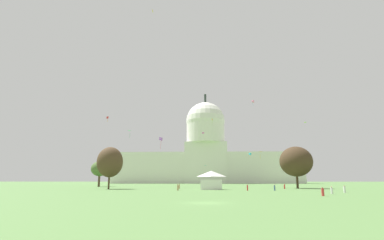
{
  "coord_description": "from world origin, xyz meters",
  "views": [
    {
      "loc": [
        0.02,
        -37.95,
        2.8
      ],
      "look_at": [
        -5.8,
        88.23,
        28.01
      ],
      "focal_mm": 28.0,
      "sensor_mm": 36.0,
      "label": 1
    }
  ],
  "objects": [
    {
      "name": "ground_plane",
      "position": [
        0.0,
        0.0,
        0.0
      ],
      "size": [
        800.0,
        800.0,
        0.0
      ],
      "primitive_type": "plane",
      "color": "#567F42"
    },
    {
      "name": "capitol_building",
      "position": [
        -0.06,
        190.83,
        23.37
      ],
      "size": [
        142.86,
        29.9,
        69.22
      ],
      "color": "silver",
      "rests_on": "ground_plane"
    },
    {
      "name": "event_tent",
      "position": [
        1.58,
        50.17,
        2.62
      ],
      "size": [
        6.57,
        5.02,
        5.3
      ],
      "rotation": [
        0.0,
        0.0,
        -0.09
      ],
      "color": "white",
      "rests_on": "ground_plane"
    },
    {
      "name": "tree_west_mid",
      "position": [
        -43.38,
        83.9,
        7.12
      ],
      "size": [
        9.42,
        9.49,
        10.22
      ],
      "color": "brown",
      "rests_on": "ground_plane"
    },
    {
      "name": "tree_east_near",
      "position": [
        29.84,
        63.24,
        8.68
      ],
      "size": [
        14.25,
        14.18,
        13.64
      ],
      "color": "#42301E",
      "rests_on": "ground_plane"
    },
    {
      "name": "tree_west_near",
      "position": [
        -29.64,
        53.95,
        8.11
      ],
      "size": [
        8.91,
        8.39,
        12.78
      ],
      "color": "#4C3823",
      "rests_on": "ground_plane"
    },
    {
      "name": "person_red_near_tree_west",
      "position": [
        10.74,
        42.1,
        0.74
      ],
      "size": [
        0.49,
        0.49,
        1.61
      ],
      "rotation": [
        0.0,
        0.0,
        2.43
      ],
      "color": "red",
      "rests_on": "ground_plane"
    },
    {
      "name": "person_tan_deep_crowd",
      "position": [
        -7.44,
        42.57,
        0.75
      ],
      "size": [
        0.62,
        0.62,
        1.67
      ],
      "rotation": [
        0.0,
        0.0,
        3.58
      ],
      "color": "tan",
      "rests_on": "ground_plane"
    },
    {
      "name": "person_white_near_tent",
      "position": [
        29.96,
        29.86,
        0.72
      ],
      "size": [
        0.61,
        0.61,
        1.62
      ],
      "rotation": [
        0.0,
        0.0,
        2.76
      ],
      "color": "silver",
      "rests_on": "ground_plane"
    },
    {
      "name": "person_red_mid_right",
      "position": [
        20.37,
        16.66,
        0.69
      ],
      "size": [
        0.48,
        0.48,
        1.54
      ],
      "rotation": [
        0.0,
        0.0,
        1.49
      ],
      "color": "red",
      "rests_on": "ground_plane"
    },
    {
      "name": "person_white_mid_center",
      "position": [
        25.13,
        24.62,
        0.67
      ],
      "size": [
        0.59,
        0.59,
        1.51
      ],
      "rotation": [
        0.0,
        0.0,
        4.22
      ],
      "color": "silver",
      "rests_on": "ground_plane"
    },
    {
      "name": "person_tan_mid_left",
      "position": [
        -8.49,
        58.77,
        0.67
      ],
      "size": [
        0.59,
        0.59,
        1.49
      ],
      "rotation": [
        0.0,
        0.0,
        5.69
      ],
      "color": "tan",
      "rests_on": "ground_plane"
    },
    {
      "name": "person_denim_front_left",
      "position": [
        17.84,
        42.7,
        0.76
      ],
      "size": [
        0.36,
        0.36,
        1.62
      ],
      "rotation": [
        0.0,
        0.0,
        1.55
      ],
      "color": "#3D5684",
      "rests_on": "ground_plane"
    },
    {
      "name": "person_red_near_tree_east",
      "position": [
        24.14,
        57.48,
        0.71
      ],
      "size": [
        0.48,
        0.48,
        1.56
      ],
      "rotation": [
        0.0,
        0.0,
        4.49
      ],
      "color": "red",
      "rests_on": "ground_plane"
    },
    {
      "name": "kite_orange_high",
      "position": [
        4.27,
        150.01,
        39.89
      ],
      "size": [
        0.58,
        0.62,
        4.26
      ],
      "rotation": [
        0.0,
        0.0,
        3.25
      ],
      "color": "orange"
    },
    {
      "name": "kite_turquoise_low",
      "position": [
        -0.65,
        150.59,
        11.19
      ],
      "size": [
        1.58,
        1.75,
        0.19
      ],
      "rotation": [
        0.0,
        0.0,
        5.39
      ],
      "color": "teal"
    },
    {
      "name": "kite_violet_mid",
      "position": [
        -17.54,
        77.69,
        18.42
      ],
      "size": [
        1.34,
        1.32,
        4.47
      ],
      "rotation": [
        0.0,
        0.0,
        4.13
      ],
      "color": "purple"
    },
    {
      "name": "kite_magenta_mid",
      "position": [
        -1.61,
        161.73,
        33.75
      ],
      "size": [
        1.24,
        1.24,
        1.0
      ],
      "rotation": [
        0.0,
        0.0,
        2.3
      ],
      "color": "#D1339E"
    },
    {
      "name": "kite_cyan_low",
      "position": [
        19.74,
        96.67,
        14.03
      ],
      "size": [
        1.17,
        1.15,
        0.99
      ],
      "rotation": [
        0.0,
        0.0,
        2.16
      ],
      "color": "#33BCDB"
    },
    {
      "name": "kite_white_low",
      "position": [
        21.27,
        102.85,
        14.64
      ],
      "size": [
        1.07,
        1.37,
        3.75
      ],
      "rotation": [
        0.0,
        0.0,
        1.08
      ],
      "color": "white"
    },
    {
      "name": "kite_green_mid",
      "position": [
        -32.55,
        88.09,
        23.11
      ],
      "size": [
        1.48,
        1.41,
        2.92
      ],
      "rotation": [
        0.0,
        0.0,
        0.73
      ],
      "color": "green"
    },
    {
      "name": "kite_yellow_high",
      "position": [
        -17.71,
        54.16,
        59.34
      ],
      "size": [
        0.22,
        0.88,
        0.96
      ],
      "rotation": [
        0.0,
        0.0,
        0.72
      ],
      "color": "yellow"
    },
    {
      "name": "kite_lime_mid",
      "position": [
        35.12,
        65.57,
        21.95
      ],
      "size": [
        0.99,
        1.75,
        0.15
      ],
      "rotation": [
        0.0,
        0.0,
        1.43
      ],
      "color": "#8CD133"
    },
    {
      "name": "kite_gold_low",
      "position": [
        24.03,
        94.4,
        14.18
      ],
      "size": [
        1.73,
        1.01,
        2.89
      ],
      "rotation": [
        0.0,
        0.0,
        2.91
      ],
      "color": "gold"
    },
    {
      "name": "kite_pink_high",
      "position": [
        20.82,
        89.51,
        36.31
      ],
      "size": [
        1.17,
        1.18,
        2.59
      ],
      "rotation": [
        0.0,
        0.0,
        2.43
      ],
      "color": "pink"
    },
    {
      "name": "kite_red_mid",
      "position": [
        -36.43,
        69.43,
        25.35
      ],
      "size": [
        0.84,
        0.29,
        2.08
      ],
      "rotation": [
        0.0,
        0.0,
        5.24
      ],
      "color": "red"
    }
  ]
}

